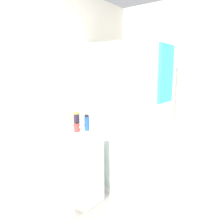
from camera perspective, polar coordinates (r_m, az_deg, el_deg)
The scene contains 7 objects.
wall_back at distance 2.35m, azimuth -20.99°, elevation 2.10°, with size 6.40×0.06×2.50m, color silver.
shower_enclosure at distance 2.99m, azimuth 5.85°, elevation -9.65°, with size 0.87×0.90×1.90m.
vanity_cabinet at distance 2.70m, azimuth -7.86°, elevation -14.13°, with size 0.36×0.41×0.88m.
sink at distance 2.15m, azimuth -14.76°, elevation -16.98°, with size 0.43×0.43×0.96m.
soap_dispenser at distance 2.53m, azimuth -9.23°, elevation -4.09°, with size 0.06×0.06×0.13m.
shampoo_bottle_tall_black at distance 2.60m, azimuth -9.21°, elevation -2.44°, with size 0.06×0.06×0.22m.
shampoo_bottle_blue at distance 2.56m, azimuth -6.56°, elevation -2.89°, with size 0.06×0.06×0.19m.
Camera 1 is at (-1.25, -0.26, 1.56)m, focal length 35.00 mm.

